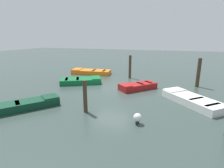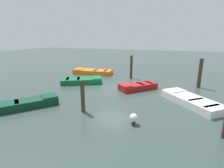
% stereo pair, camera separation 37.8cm
% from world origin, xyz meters
% --- Properties ---
extents(ground_plane, '(80.00, 80.00, 0.00)m').
position_xyz_m(ground_plane, '(0.00, 0.00, 0.00)').
color(ground_plane, '#33423D').
extents(rowboat_orange, '(3.95, 1.79, 0.46)m').
position_xyz_m(rowboat_orange, '(3.77, -4.29, 0.22)').
color(rowboat_orange, orange).
rests_on(rowboat_orange, ground_plane).
extents(rowboat_white, '(3.37, 3.50, 0.46)m').
position_xyz_m(rowboat_white, '(-5.17, 1.27, 0.22)').
color(rowboat_white, silver).
rests_on(rowboat_white, ground_plane).
extents(rowboat_red, '(2.61, 2.72, 0.46)m').
position_xyz_m(rowboat_red, '(-1.76, -0.51, 0.22)').
color(rowboat_red, maroon).
rests_on(rowboat_red, ground_plane).
extents(rowboat_green, '(3.47, 2.81, 0.46)m').
position_xyz_m(rowboat_green, '(2.87, -0.65, 0.22)').
color(rowboat_green, '#0F602D').
rests_on(rowboat_green, ground_plane).
extents(rowboat_dark_green, '(2.96, 3.37, 0.46)m').
position_xyz_m(rowboat_dark_green, '(3.08, 4.97, 0.22)').
color(rowboat_dark_green, '#0C3823').
rests_on(rowboat_dark_green, ground_plane).
extents(mooring_piling_near_right, '(0.23, 0.23, 2.06)m').
position_xyz_m(mooring_piling_near_right, '(-0.38, -3.77, 1.03)').
color(mooring_piling_near_right, '#423323').
rests_on(mooring_piling_near_right, ground_plane).
extents(mooring_piling_center, '(0.27, 0.27, 2.14)m').
position_xyz_m(mooring_piling_center, '(-5.83, -2.63, 1.07)').
color(mooring_piling_center, '#423323').
rests_on(mooring_piling_center, ground_plane).
extents(mooring_piling_near_left, '(0.20, 0.20, 1.62)m').
position_xyz_m(mooring_piling_near_left, '(-0.11, 4.26, 0.81)').
color(mooring_piling_near_left, '#423323').
rests_on(mooring_piling_near_left, ground_plane).
extents(marker_buoy, '(0.36, 0.36, 0.48)m').
position_xyz_m(marker_buoy, '(-2.79, 4.66, 0.29)').
color(marker_buoy, '#262626').
rests_on(marker_buoy, ground_plane).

